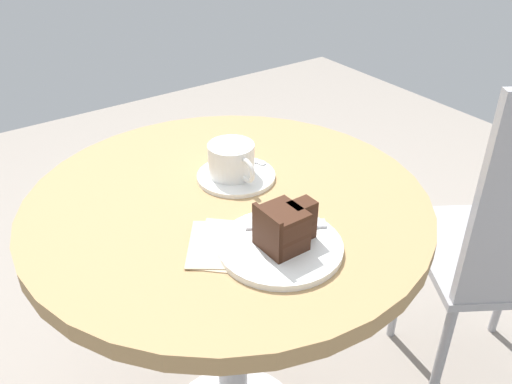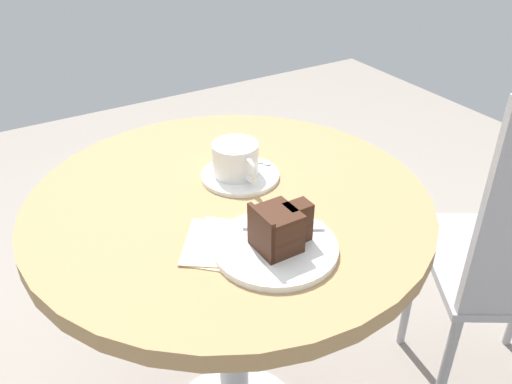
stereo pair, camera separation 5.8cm
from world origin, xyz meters
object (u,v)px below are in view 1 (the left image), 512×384
Objects in this scene: saucer at (236,176)px; cake_slice at (284,227)px; coffee_cup at (232,159)px; napkin at (234,245)px; teaspoon at (248,162)px; fork at (296,225)px; cake_plate at (280,247)px.

cake_slice is (0.25, -0.07, 0.04)m from saucer.
napkin is at bearing -32.12° from coffee_cup.
saucer is 1.77× the size of teaspoon.
coffee_cup is 0.26m from cake_slice.
coffee_cup is 0.22m from fork.
cake_slice is at bearing -14.95° from saucer.
coffee_cup is 1.30× the size of cake_slice.
fork reaches higher than napkin.
cake_plate is 2.15× the size of cake_slice.
teaspoon reaches higher than cake_plate.
fork is (0.24, -0.06, 0.00)m from teaspoon.
napkin is (-0.05, -0.06, -0.00)m from cake_plate.
cake_slice is at bearing -120.05° from fork.
cake_plate is at bearing -14.26° from coffee_cup.
coffee_cup is at bearing -124.67° from teaspoon.
cake_plate is at bearing -148.11° from cake_slice.
cake_slice is at bearing 31.89° from cake_plate.
coffee_cup is 0.97× the size of fork.
teaspoon is 0.43× the size of cake_plate.
fork reaches higher than saucer.
teaspoon is 0.27m from napkin.
napkin is at bearing -94.43° from teaspoon.
fork is (-0.03, 0.05, -0.03)m from cake_slice.
cake_plate is (0.24, -0.07, 0.00)m from saucer.
coffee_cup is (-0.00, -0.01, 0.04)m from saucer.
coffee_cup is 1.41× the size of teaspoon.
coffee_cup is at bearing 166.73° from cake_slice.
cake_slice reaches higher than teaspoon.
teaspoon is 0.25m from fork.
teaspoon is 0.44× the size of napkin.
saucer is 0.04m from coffee_cup.
cake_slice reaches higher than coffee_cup.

